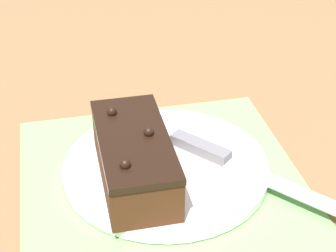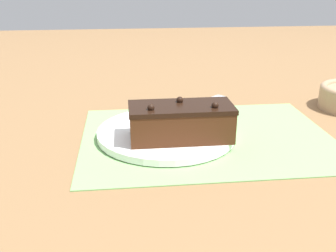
# 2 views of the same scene
# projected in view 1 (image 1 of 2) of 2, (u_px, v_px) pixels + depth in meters

# --- Properties ---
(ground_plane) EXTENTS (3.00, 3.00, 0.00)m
(ground_plane) POSITION_uv_depth(u_px,v_px,m) (173.00, 214.00, 0.64)
(ground_plane) COLOR olive
(placemat_woven) EXTENTS (0.46, 0.34, 0.00)m
(placemat_woven) POSITION_uv_depth(u_px,v_px,m) (173.00, 213.00, 0.64)
(placemat_woven) COLOR #7AB266
(placemat_woven) RESTS_ON ground_plane
(cake_plate) EXTENTS (0.25, 0.25, 0.01)m
(cake_plate) POSITION_uv_depth(u_px,v_px,m) (166.00, 167.00, 0.70)
(cake_plate) COLOR white
(cake_plate) RESTS_ON placemat_woven
(chocolate_cake) EXTENTS (0.18, 0.08, 0.07)m
(chocolate_cake) POSITION_uv_depth(u_px,v_px,m) (134.00, 157.00, 0.65)
(chocolate_cake) COLOR #472614
(chocolate_cake) RESTS_ON cake_plate
(serving_knife) EXTENTS (0.21, 0.18, 0.01)m
(serving_knife) POSITION_uv_depth(u_px,v_px,m) (229.00, 161.00, 0.69)
(serving_knife) COLOR slate
(serving_knife) RESTS_ON cake_plate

